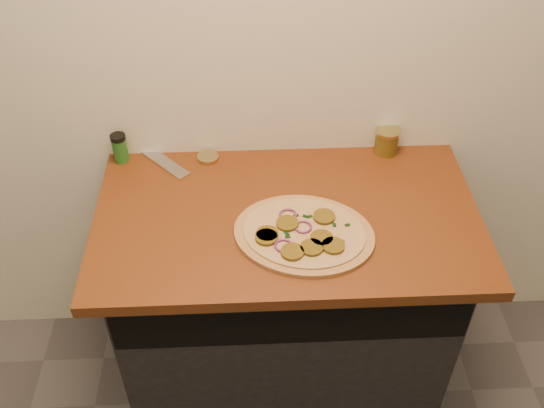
{
  "coord_description": "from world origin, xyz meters",
  "views": [
    {
      "loc": [
        -0.11,
        0.04,
        2.17
      ],
      "look_at": [
        -0.05,
        1.41,
        0.95
      ],
      "focal_mm": 40.0,
      "sensor_mm": 36.0,
      "label": 1
    }
  ],
  "objects_px": {
    "pizza": "(303,234)",
    "salsa_jar": "(387,141)",
    "spice_shaker": "(120,148)",
    "chefs_knife": "(147,149)"
  },
  "relations": [
    {
      "from": "salsa_jar",
      "to": "spice_shaker",
      "type": "bearing_deg",
      "value": -179.6
    },
    {
      "from": "chefs_knife",
      "to": "salsa_jar",
      "type": "bearing_deg",
      "value": -2.98
    },
    {
      "from": "pizza",
      "to": "chefs_knife",
      "type": "xyz_separation_m",
      "value": [
        -0.51,
        0.45,
        -0.0
      ]
    },
    {
      "from": "pizza",
      "to": "salsa_jar",
      "type": "bearing_deg",
      "value": 51.58
    },
    {
      "from": "spice_shaker",
      "to": "pizza",
      "type": "bearing_deg",
      "value": -34.07
    },
    {
      "from": "pizza",
      "to": "spice_shaker",
      "type": "distance_m",
      "value": 0.71
    },
    {
      "from": "salsa_jar",
      "to": "chefs_knife",
      "type": "bearing_deg",
      "value": 177.02
    },
    {
      "from": "pizza",
      "to": "spice_shaker",
      "type": "xyz_separation_m",
      "value": [
        -0.59,
        0.4,
        0.04
      ]
    },
    {
      "from": "chefs_knife",
      "to": "pizza",
      "type": "bearing_deg",
      "value": -41.27
    },
    {
      "from": "chefs_knife",
      "to": "spice_shaker",
      "type": "distance_m",
      "value": 0.1
    }
  ]
}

